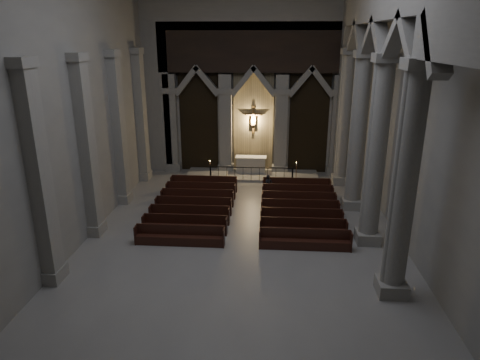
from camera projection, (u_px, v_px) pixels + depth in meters
The scene contains 11 objects.
room at pixel (241, 66), 15.45m from camera, with size 24.00×24.10×12.00m.
sanctuary_wall at pixel (254, 71), 26.67m from camera, with size 14.00×0.77×12.00m.
right_arcade at pixel (387, 59), 16.26m from camera, with size 1.00×24.00×12.00m.
left_pilasters at pixel (105, 141), 20.39m from camera, with size 0.60×13.00×8.03m.
sanctuary_step at pixel (252, 175), 27.86m from camera, with size 8.50×2.60×0.15m, color gray.
altar at pixel (251, 164), 28.14m from camera, with size 2.02×0.81×1.03m.
altar_rail at pixel (251, 172), 26.45m from camera, with size 5.18×0.09×1.02m.
candle_stand_left at pixel (210, 174), 27.08m from camera, with size 0.21×0.21×1.27m.
candle_stand_right at pixel (296, 177), 26.43m from camera, with size 0.23×0.23×1.35m.
pews at pixel (246, 210), 21.68m from camera, with size 9.31×7.37×0.87m.
worshipper at pixel (268, 186), 24.18m from camera, with size 0.45×0.30×1.24m, color black.
Camera 1 is at (1.13, -15.92, 8.60)m, focal length 32.00 mm.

